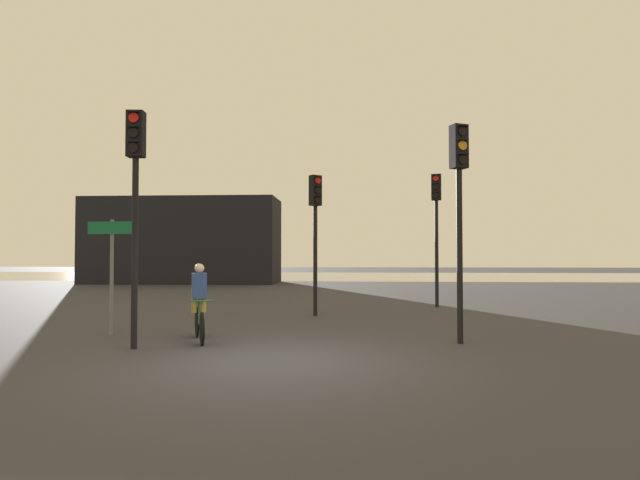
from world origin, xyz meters
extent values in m
plane|color=#333338|center=(0.00, 0.00, 0.00)|extent=(120.00, 120.00, 0.00)
cube|color=gray|center=(0.00, 32.51, 0.00)|extent=(80.00, 16.00, 0.01)
cube|color=black|center=(-9.13, 22.51, 2.65)|extent=(11.90, 4.00, 5.31)
cylinder|color=black|center=(4.31, 8.97, 1.84)|extent=(0.12, 0.12, 3.69)
cube|color=black|center=(4.31, 8.97, 4.14)|extent=(0.37, 0.32, 0.90)
cylinder|color=red|center=(4.28, 8.84, 4.43)|extent=(0.19, 0.08, 0.19)
cube|color=black|center=(4.27, 8.82, 4.54)|extent=(0.22, 0.17, 0.02)
cylinder|color=black|center=(4.28, 8.84, 4.14)|extent=(0.19, 0.08, 0.19)
cube|color=black|center=(4.27, 8.82, 4.25)|extent=(0.22, 0.17, 0.02)
cylinder|color=black|center=(4.28, 8.84, 3.85)|extent=(0.19, 0.08, 0.19)
cube|color=black|center=(4.27, 8.82, 3.96)|extent=(0.22, 0.17, 0.02)
cylinder|color=black|center=(-2.86, 0.98, 1.85)|extent=(0.12, 0.12, 3.70)
cube|color=black|center=(-2.86, 0.98, 4.15)|extent=(0.33, 0.26, 0.90)
cylinder|color=red|center=(-2.85, 0.85, 4.44)|extent=(0.19, 0.04, 0.19)
cube|color=black|center=(-2.85, 0.83, 4.55)|extent=(0.20, 0.13, 0.02)
cylinder|color=black|center=(-2.85, 0.85, 4.15)|extent=(0.19, 0.04, 0.19)
cube|color=black|center=(-2.85, 0.83, 4.26)|extent=(0.20, 0.13, 0.02)
cylinder|color=black|center=(-2.85, 0.85, 3.86)|extent=(0.19, 0.04, 0.19)
cube|color=black|center=(-2.85, 0.83, 3.97)|extent=(0.20, 0.13, 0.02)
cylinder|color=black|center=(3.54, 1.92, 1.79)|extent=(0.12, 0.12, 3.58)
cube|color=black|center=(3.54, 1.92, 4.03)|extent=(0.39, 0.34, 0.90)
cylinder|color=black|center=(3.59, 1.79, 4.32)|extent=(0.19, 0.10, 0.19)
cube|color=black|center=(3.60, 1.78, 4.43)|extent=(0.22, 0.18, 0.02)
cylinder|color=orange|center=(3.59, 1.79, 4.03)|extent=(0.19, 0.10, 0.19)
cube|color=black|center=(3.60, 1.78, 4.14)|extent=(0.22, 0.18, 0.02)
cylinder|color=black|center=(3.59, 1.79, 3.74)|extent=(0.19, 0.10, 0.19)
cube|color=black|center=(3.60, 1.78, 3.85)|extent=(0.22, 0.18, 0.02)
cylinder|color=black|center=(0.29, 6.30, 1.63)|extent=(0.12, 0.12, 3.26)
cube|color=black|center=(0.29, 6.30, 3.71)|extent=(0.40, 0.39, 0.90)
cylinder|color=red|center=(0.37, 6.20, 4.00)|extent=(0.17, 0.14, 0.19)
cube|color=black|center=(0.38, 6.18, 4.11)|extent=(0.22, 0.21, 0.02)
cylinder|color=black|center=(0.37, 6.20, 3.71)|extent=(0.17, 0.14, 0.19)
cube|color=black|center=(0.38, 6.18, 3.82)|extent=(0.22, 0.21, 0.02)
cylinder|color=black|center=(0.37, 6.20, 3.42)|extent=(0.17, 0.14, 0.19)
cube|color=black|center=(0.38, 6.18, 3.53)|extent=(0.22, 0.21, 0.02)
cylinder|color=slate|center=(-4.05, 2.51, 1.30)|extent=(0.08, 0.08, 2.60)
cube|color=#116038|center=(-4.06, 2.45, 2.41)|extent=(1.10, 0.11, 0.28)
cylinder|color=black|center=(-1.66, 1.41, 0.33)|extent=(0.29, 0.63, 0.66)
cylinder|color=black|center=(-2.06, 2.38, 0.33)|extent=(0.29, 0.63, 0.66)
cylinder|color=#1E592D|center=(-1.86, 1.90, 0.83)|extent=(0.36, 0.79, 0.04)
cylinder|color=#1E592D|center=(-1.92, 2.04, 0.61)|extent=(0.04, 0.04, 0.55)
cylinder|color=#1E592D|center=(-1.68, 1.46, 0.88)|extent=(0.44, 0.20, 0.03)
cylinder|color=olive|center=(-2.01, 2.00, 0.88)|extent=(0.11, 0.11, 0.60)
cylinder|color=olive|center=(-1.82, 2.08, 0.88)|extent=(0.11, 0.11, 0.60)
cube|color=navy|center=(-1.90, 1.99, 1.15)|extent=(0.35, 0.30, 0.54)
sphere|color=beige|center=(-1.89, 1.96, 1.52)|extent=(0.20, 0.20, 0.20)
camera|label=1|loc=(1.26, -8.43, 1.82)|focal=28.00mm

